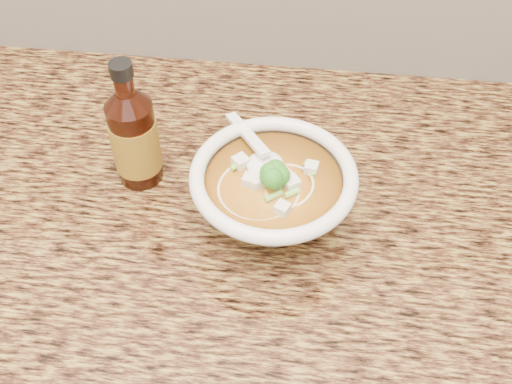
# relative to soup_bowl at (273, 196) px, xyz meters

# --- Properties ---
(cabinet) EXTENTS (4.00, 0.65, 0.86)m
(cabinet) POSITION_rel_soup_bowl_xyz_m (-0.11, -0.00, -0.51)
(cabinet) COLOR #372110
(cabinet) RESTS_ON ground
(counter_slab) EXTENTS (4.00, 0.68, 0.04)m
(counter_slab) POSITION_rel_soup_bowl_xyz_m (-0.11, -0.00, -0.06)
(counter_slab) COLOR olive
(counter_slab) RESTS_ON cabinet
(soup_bowl) EXTENTS (0.19, 0.20, 0.11)m
(soup_bowl) POSITION_rel_soup_bowl_xyz_m (0.00, 0.00, 0.00)
(soup_bowl) COLOR white
(soup_bowl) RESTS_ON counter_slab
(hot_sauce_bottle) EXTENTS (0.07, 0.07, 0.18)m
(hot_sauce_bottle) POSITION_rel_soup_bowl_xyz_m (-0.18, 0.06, 0.02)
(hot_sauce_bottle) COLOR #3D1308
(hot_sauce_bottle) RESTS_ON counter_slab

